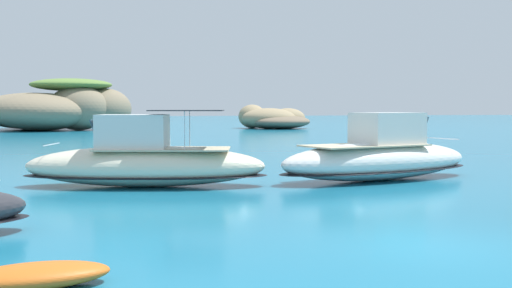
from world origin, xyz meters
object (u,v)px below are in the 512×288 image
object	(u,v)px
dinghy_tender	(34,276)
islet_large	(52,109)
motorboat_white	(379,157)
motorboat_cream	(144,162)
islet_small	(274,119)

from	to	relation	value
dinghy_tender	islet_large	bearing A→B (deg)	94.15
islet_large	motorboat_white	size ratio (longest dim) A/B	2.35
motorboat_white	dinghy_tender	distance (m)	18.82
islet_large	motorboat_cream	xyz separation A→B (m)	(8.47, -65.12, -1.89)
islet_large	motorboat_white	xyz separation A→B (m)	(18.48, -65.18, -1.88)
motorboat_white	dinghy_tender	world-z (taller)	motorboat_white
islet_small	motorboat_cream	distance (m)	66.82
islet_small	islet_large	bearing A→B (deg)	176.08
motorboat_cream	motorboat_white	distance (m)	10.01
dinghy_tender	islet_small	bearing A→B (deg)	72.02
islet_large	islet_small	xyz separation A→B (m)	(30.69, -2.10, -1.51)
islet_large	islet_small	world-z (taller)	islet_large
islet_large	motorboat_white	bearing A→B (deg)	-74.17
motorboat_cream	motorboat_white	world-z (taller)	motorboat_cream
islet_large	dinghy_tender	distance (m)	79.26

